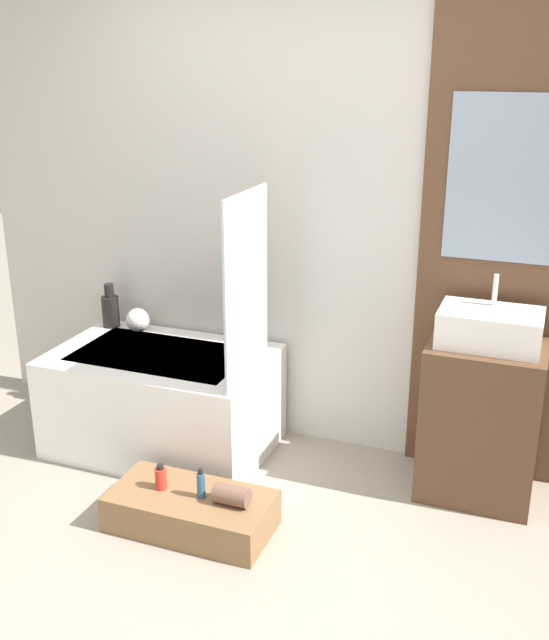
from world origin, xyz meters
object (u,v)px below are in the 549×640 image
at_px(bathtub, 163,400).
at_px(vase_round_light, 138,320).
at_px(wooden_step_bench, 191,511).
at_px(sink, 490,328).
at_px(vase_tall_dark, 110,309).
at_px(bottle_soap_secondary, 201,485).
at_px(bottle_soap_primary, 161,478).

distance_m(bathtub, vase_round_light, 0.51).
height_order(bathtub, wooden_step_bench, bathtub).
xyz_separation_m(bathtub, sink, (1.65, 0.15, 0.59)).
xyz_separation_m(wooden_step_bench, vase_tall_dark, (-0.96, 0.90, 0.57)).
distance_m(wooden_step_bench, vase_tall_dark, 1.43).
xyz_separation_m(sink, vase_round_light, (-1.94, 0.11, -0.25)).
bearing_deg(vase_round_light, vase_tall_dark, 174.37).
bearing_deg(bottle_soap_secondary, wooden_step_bench, 180.00).
height_order(sink, bottle_soap_primary, sink).
bearing_deg(vase_round_light, bottle_soap_secondary, -46.98).
relative_size(vase_tall_dark, bottle_soap_primary, 2.09).
distance_m(wooden_step_bench, sink, 1.60).
xyz_separation_m(vase_round_light, bottle_soap_secondary, (0.82, -0.88, -0.38)).
bearing_deg(wooden_step_bench, bathtub, 127.56).
relative_size(sink, bottle_soap_secondary, 3.17).
distance_m(bathtub, bottle_soap_primary, 0.71).
height_order(wooden_step_bench, sink, sink).
bearing_deg(bottle_soap_primary, vase_round_light, 125.06).
bearing_deg(vase_tall_dark, vase_round_light, -5.63).
height_order(wooden_step_bench, bottle_soap_secondary, bottle_soap_secondary).
bearing_deg(vase_round_light, bottle_soap_primary, -54.94).
height_order(wooden_step_bench, bottle_soap_primary, bottle_soap_primary).
relative_size(vase_tall_dark, bottle_soap_secondary, 1.76).
bearing_deg(bottle_soap_secondary, sink, 34.67).
relative_size(bathtub, vase_round_light, 8.49).
xyz_separation_m(vase_round_light, bottle_soap_primary, (0.62, -0.88, -0.39)).
height_order(sink, bottle_soap_secondary, sink).
relative_size(sink, vase_tall_dark, 1.80).
distance_m(vase_tall_dark, bottle_soap_primary, 1.29).
bearing_deg(bottle_soap_secondary, bottle_soap_primary, 180.00).
xyz_separation_m(bathtub, bottle_soap_secondary, (0.54, -0.63, -0.04)).
xyz_separation_m(vase_tall_dark, bottle_soap_primary, (0.81, -0.90, -0.43)).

